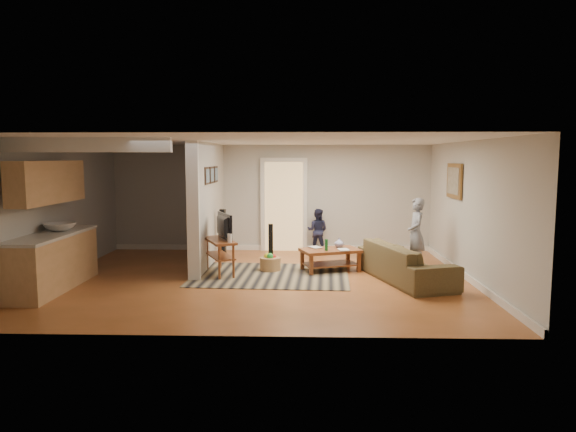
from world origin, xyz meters
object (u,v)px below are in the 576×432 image
(sofa, at_px, (405,280))
(tv_console, at_px, (220,243))
(speaker_left, at_px, (271,246))
(coffee_table, at_px, (331,254))
(speaker_right, at_px, (223,235))
(child, at_px, (415,268))
(toddler, at_px, (317,252))
(toy_basket, at_px, (270,263))

(sofa, relative_size, tv_console, 2.02)
(tv_console, xyz_separation_m, speaker_left, (0.92, 0.48, -0.15))
(coffee_table, xyz_separation_m, speaker_left, (-1.18, 0.13, 0.11))
(speaker_right, distance_m, child, 4.04)
(coffee_table, xyz_separation_m, speaker_right, (-2.25, 0.89, 0.22))
(sofa, distance_m, tv_console, 3.48)
(coffee_table, relative_size, tv_console, 1.12)
(speaker_left, distance_m, toddler, 2.11)
(speaker_right, height_order, child, speaker_right)
(coffee_table, xyz_separation_m, toddler, (-0.21, 1.95, -0.34))
(sofa, relative_size, speaker_left, 2.52)
(coffee_table, bearing_deg, speaker_right, 158.36)
(sofa, height_order, coffee_table, coffee_table)
(sofa, bearing_deg, tv_console, 66.28)
(coffee_table, xyz_separation_m, child, (1.70, 0.27, -0.34))
(coffee_table, relative_size, speaker_left, 1.39)
(sofa, bearing_deg, coffee_table, 42.96)
(speaker_left, distance_m, toy_basket, 0.35)
(coffee_table, distance_m, toy_basket, 1.20)
(sofa, distance_m, child, 1.10)
(coffee_table, relative_size, toy_basket, 3.10)
(tv_console, height_order, speaker_left, tv_console)
(toy_basket, xyz_separation_m, toddler, (0.97, 1.99, -0.15))
(tv_console, distance_m, speaker_left, 1.05)
(sofa, relative_size, child, 1.61)
(sofa, height_order, toy_basket, toy_basket)
(coffee_table, bearing_deg, sofa, -30.14)
(tv_console, height_order, speaker_right, speaker_right)
(child, distance_m, toddler, 2.55)
(sofa, xyz_separation_m, child, (0.40, 1.02, 0.00))
(sofa, xyz_separation_m, coffee_table, (-1.30, 0.75, 0.34))
(speaker_left, bearing_deg, speaker_right, 140.10)
(child, bearing_deg, tv_console, -80.44)
(toddler, bearing_deg, tv_console, 65.54)
(coffee_table, distance_m, speaker_right, 2.43)
(speaker_left, xyz_separation_m, speaker_right, (-1.07, 0.76, 0.11))
(sofa, bearing_deg, toy_basket, 56.91)
(child, bearing_deg, toddler, -131.06)
(coffee_table, height_order, child, child)
(speaker_left, relative_size, toddler, 0.88)
(toy_basket, distance_m, toddler, 2.22)
(tv_console, bearing_deg, sofa, -31.20)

